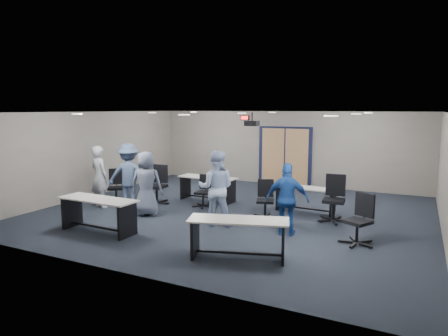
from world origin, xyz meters
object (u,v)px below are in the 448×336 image
at_px(chair_back_d, 334,199).
at_px(person_plaid, 146,184).
at_px(chair_back_a, 156,185).
at_px(table_front_right, 238,232).
at_px(table_front_left, 98,209).
at_px(person_back, 129,175).
at_px(person_lightblue, 216,188).
at_px(person_gray, 99,177).
at_px(person_navy, 287,199).
at_px(table_back_left, 208,184).
at_px(chair_loose_right, 358,220).
at_px(chair_loose_left, 116,187).
at_px(chair_back_b, 203,191).
at_px(chair_back_c, 265,199).
at_px(table_back_right, 305,195).

relative_size(chair_back_d, person_plaid, 0.69).
bearing_deg(chair_back_a, table_front_right, -40.75).
bearing_deg(table_front_left, person_back, 113.96).
xyz_separation_m(table_front_right, person_lightblue, (-1.38, 1.78, 0.39)).
distance_m(person_gray, person_navy, 5.54).
xyz_separation_m(table_back_left, chair_loose_right, (4.68, -2.16, 0.02)).
distance_m(chair_loose_left, chair_loose_right, 6.98).
xyz_separation_m(chair_back_b, person_back, (-1.91, -0.90, 0.46)).
relative_size(table_front_right, chair_back_c, 2.00).
xyz_separation_m(chair_back_d, person_gray, (-6.27, -1.43, 0.30)).
bearing_deg(table_back_right, chair_back_a, -163.02).
bearing_deg(table_back_left, person_lightblue, -55.54).
bearing_deg(chair_back_a, chair_loose_left, -161.12).
height_order(table_front_left, table_back_left, table_back_left).
xyz_separation_m(table_front_left, table_front_right, (3.53, -0.09, -0.01)).
height_order(table_front_left, chair_back_d, chair_back_d).
distance_m(table_front_right, table_back_left, 4.83).
distance_m(table_back_left, person_back, 2.38).
bearing_deg(table_front_left, chair_back_b, 73.42).
distance_m(chair_loose_left, person_navy, 5.50).
height_order(chair_back_d, person_gray, person_gray).
bearing_deg(person_gray, chair_loose_left, -82.92).
bearing_deg(person_navy, table_back_left, -43.80).
height_order(table_back_right, person_lightblue, person_lightblue).
bearing_deg(person_back, chair_back_a, -159.02).
xyz_separation_m(table_back_right, person_plaid, (-3.65, -2.20, 0.38)).
distance_m(table_back_left, chair_back_b, 0.81).
bearing_deg(person_navy, person_plaid, -8.94).
relative_size(chair_back_d, person_back, 0.64).
relative_size(person_plaid, person_lightblue, 0.94).
bearing_deg(table_front_left, person_lightblue, 39.66).
bearing_deg(chair_loose_right, chair_back_c, -175.52).
relative_size(table_front_right, person_gray, 1.11).
bearing_deg(table_back_left, table_front_right, -53.27).
distance_m(person_plaid, person_navy, 3.81).
bearing_deg(chair_back_d, chair_loose_right, -66.90).
distance_m(table_front_left, table_back_right, 5.39).
xyz_separation_m(table_back_right, chair_back_d, (0.89, -0.64, 0.11)).
bearing_deg(table_back_right, chair_loose_left, -160.96).
relative_size(chair_back_d, person_lightblue, 0.64).
xyz_separation_m(chair_back_a, person_gray, (-1.21, -1.04, 0.31)).
relative_size(chair_back_a, chair_back_d, 0.98).
relative_size(table_front_right, chair_back_a, 1.72).
xyz_separation_m(chair_back_d, chair_loose_left, (-6.18, -0.87, -0.07)).
relative_size(table_front_right, chair_back_b, 2.15).
relative_size(table_front_left, person_back, 1.06).
distance_m(person_plaid, person_back, 1.16).
bearing_deg(table_front_left, person_gray, 133.83).
relative_size(chair_back_b, person_gray, 0.52).
bearing_deg(person_navy, person_gray, -10.36).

